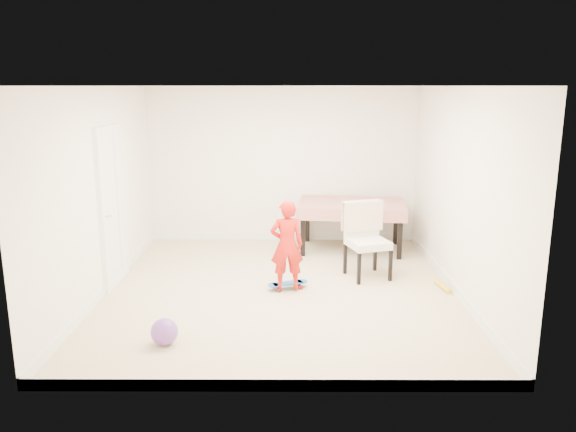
{
  "coord_description": "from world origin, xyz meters",
  "views": [
    {
      "loc": [
        0.13,
        -6.91,
        2.59
      ],
      "look_at": [
        0.1,
        0.2,
        0.95
      ],
      "focal_mm": 35.0,
      "sensor_mm": 36.0,
      "label": 1
    }
  ],
  "objects_px": {
    "dining_table": "(351,226)",
    "skateboard": "(288,286)",
    "dining_chair": "(368,241)",
    "balloon": "(164,332)",
    "child": "(287,248)"
  },
  "relations": [
    {
      "from": "dining_chair",
      "to": "skateboard",
      "type": "distance_m",
      "value": 1.29
    },
    {
      "from": "child",
      "to": "balloon",
      "type": "relative_size",
      "value": 4.17
    },
    {
      "from": "dining_table",
      "to": "child",
      "type": "xyz_separation_m",
      "value": [
        -1.03,
        -1.9,
        0.19
      ]
    },
    {
      "from": "dining_chair",
      "to": "balloon",
      "type": "height_order",
      "value": "dining_chair"
    },
    {
      "from": "skateboard",
      "to": "dining_table",
      "type": "bearing_deg",
      "value": 39.63
    },
    {
      "from": "dining_chair",
      "to": "child",
      "type": "relative_size",
      "value": 0.9
    },
    {
      "from": "dining_table",
      "to": "skateboard",
      "type": "relative_size",
      "value": 3.07
    },
    {
      "from": "dining_chair",
      "to": "balloon",
      "type": "distance_m",
      "value": 3.19
    },
    {
      "from": "skateboard",
      "to": "dining_chair",
      "type": "bearing_deg",
      "value": 1.63
    },
    {
      "from": "skateboard",
      "to": "balloon",
      "type": "height_order",
      "value": "balloon"
    },
    {
      "from": "dining_chair",
      "to": "child",
      "type": "height_order",
      "value": "child"
    },
    {
      "from": "dining_table",
      "to": "balloon",
      "type": "bearing_deg",
      "value": -116.92
    },
    {
      "from": "dining_table",
      "to": "skateboard",
      "type": "bearing_deg",
      "value": -112.78
    },
    {
      "from": "dining_chair",
      "to": "balloon",
      "type": "relative_size",
      "value": 3.74
    },
    {
      "from": "dining_chair",
      "to": "skateboard",
      "type": "xyz_separation_m",
      "value": [
        -1.1,
        -0.46,
        -0.48
      ]
    }
  ]
}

